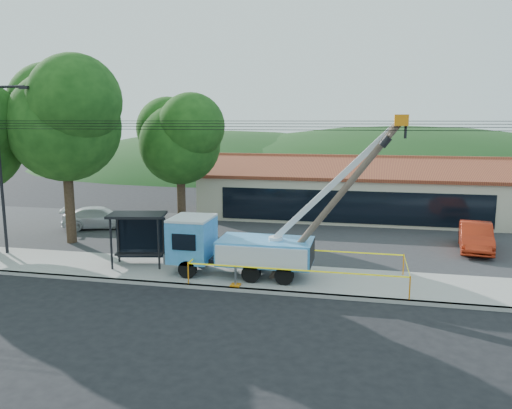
{
  "coord_description": "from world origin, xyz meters",
  "views": [
    {
      "loc": [
        4.66,
        -17.7,
        7.27
      ],
      "look_at": [
        -0.23,
        5.0,
        3.29
      ],
      "focal_mm": 35.0,
      "sensor_mm": 36.0,
      "label": 1
    }
  ],
  "objects_px": {
    "leaning_pole": "(340,195)",
    "utility_truck": "(237,245)",
    "bus_shelter": "(138,227)",
    "car_silver": "(147,241)",
    "car_red": "(475,252)",
    "car_white": "(101,229)"
  },
  "relations": [
    {
      "from": "bus_shelter",
      "to": "car_silver",
      "type": "xyz_separation_m",
      "value": [
        -1.97,
        5.22,
        -2.06
      ]
    },
    {
      "from": "leaning_pole",
      "to": "utility_truck",
      "type": "bearing_deg",
      "value": 178.11
    },
    {
      "from": "car_red",
      "to": "car_white",
      "type": "xyz_separation_m",
      "value": [
        -23.24,
        0.88,
        0.0
      ]
    },
    {
      "from": "utility_truck",
      "to": "leaning_pole",
      "type": "xyz_separation_m",
      "value": [
        4.61,
        -0.15,
        2.51
      ]
    },
    {
      "from": "bus_shelter",
      "to": "car_red",
      "type": "distance_m",
      "value": 18.27
    },
    {
      "from": "car_silver",
      "to": "car_white",
      "type": "distance_m",
      "value": 4.89
    },
    {
      "from": "leaning_pole",
      "to": "bus_shelter",
      "type": "distance_m",
      "value": 9.98
    },
    {
      "from": "utility_truck",
      "to": "car_red",
      "type": "relative_size",
      "value": 2.26
    },
    {
      "from": "car_silver",
      "to": "car_red",
      "type": "bearing_deg",
      "value": -22.49
    },
    {
      "from": "leaning_pole",
      "to": "car_white",
      "type": "relative_size",
      "value": 1.49
    },
    {
      "from": "utility_truck",
      "to": "car_red",
      "type": "distance_m",
      "value": 13.86
    },
    {
      "from": "car_silver",
      "to": "car_white",
      "type": "bearing_deg",
      "value": 125.89
    },
    {
      "from": "car_silver",
      "to": "car_white",
      "type": "xyz_separation_m",
      "value": [
        -4.34,
        2.26,
        0.0
      ]
    },
    {
      "from": "bus_shelter",
      "to": "leaning_pole",
      "type": "bearing_deg",
      "value": -15.98
    },
    {
      "from": "utility_truck",
      "to": "bus_shelter",
      "type": "xyz_separation_m",
      "value": [
        -5.14,
        0.55,
        0.51
      ]
    },
    {
      "from": "utility_truck",
      "to": "bus_shelter",
      "type": "distance_m",
      "value": 5.19
    },
    {
      "from": "leaning_pole",
      "to": "car_silver",
      "type": "distance_m",
      "value": 13.75
    },
    {
      "from": "leaning_pole",
      "to": "bus_shelter",
      "type": "relative_size",
      "value": 2.44
    },
    {
      "from": "leaning_pole",
      "to": "car_red",
      "type": "relative_size",
      "value": 1.56
    },
    {
      "from": "car_white",
      "to": "utility_truck",
      "type": "bearing_deg",
      "value": -146.83
    },
    {
      "from": "bus_shelter",
      "to": "car_silver",
      "type": "bearing_deg",
      "value": 98.87
    },
    {
      "from": "car_red",
      "to": "car_silver",
      "type": "bearing_deg",
      "value": -168.27
    }
  ]
}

